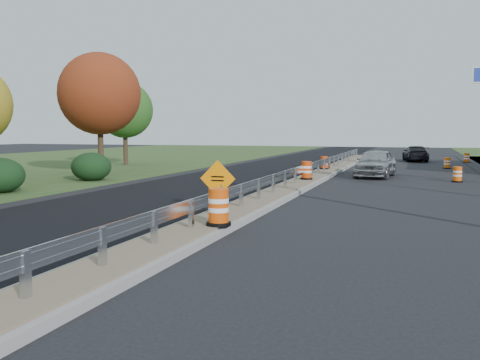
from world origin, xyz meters
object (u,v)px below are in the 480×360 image
(barrel_median_far, at_px, (324,163))
(barrel_shoulder_near, at_px, (457,175))
(barrel_median_mid, at_px, (306,171))
(car_silver, at_px, (376,163))
(caution_sign, at_px, (218,198))
(barrel_median_near, at_px, (219,208))
(barrel_shoulder_mid, at_px, (447,163))
(barrel_shoulder_far, at_px, (467,158))
(car_dark_far, at_px, (415,154))

(barrel_median_far, distance_m, barrel_shoulder_near, 8.57)
(barrel_median_mid, relative_size, car_silver, 0.19)
(caution_sign, xyz_separation_m, barrel_shoulder_near, (8.24, 13.16, -0.05))
(barrel_median_near, distance_m, barrel_shoulder_mid, 28.01)
(barrel_median_near, xyz_separation_m, barrel_median_mid, (-0.42, 13.50, -0.02))
(barrel_median_near, distance_m, barrel_shoulder_near, 18.23)
(barrel_median_mid, xyz_separation_m, car_silver, (2.96, 5.28, 0.14))
(caution_sign, relative_size, car_silver, 0.36)
(barrel_median_near, relative_size, barrel_shoulder_near, 1.19)
(caution_sign, relative_size, barrel_shoulder_mid, 2.17)
(caution_sign, xyz_separation_m, barrel_median_mid, (1.03, 9.75, 0.23))
(barrel_median_far, bearing_deg, caution_sign, -92.23)
(caution_sign, height_order, barrel_shoulder_far, caution_sign)
(barrel_shoulder_near, relative_size, car_dark_far, 0.17)
(barrel_shoulder_mid, relative_size, car_dark_far, 0.17)
(barrel_median_near, height_order, barrel_median_mid, barrel_median_near)
(barrel_shoulder_mid, bearing_deg, car_dark_far, 104.09)
(barrel_median_mid, bearing_deg, car_silver, 60.72)
(barrel_median_mid, bearing_deg, barrel_shoulder_far, 67.02)
(barrel_shoulder_near, distance_m, barrel_shoulder_mid, 10.26)
(barrel_shoulder_far, bearing_deg, barrel_median_near, -103.92)
(car_silver, bearing_deg, barrel_median_far, 152.78)
(barrel_median_mid, distance_m, car_silver, 6.05)
(barrel_median_mid, relative_size, barrel_shoulder_near, 1.13)
(caution_sign, distance_m, barrel_shoulder_near, 15.53)
(barrel_shoulder_near, bearing_deg, barrel_median_near, -111.88)
(caution_sign, height_order, barrel_shoulder_near, caution_sign)
(caution_sign, relative_size, barrel_median_far, 2.09)
(barrel_shoulder_mid, bearing_deg, barrel_median_far, -140.39)
(barrel_shoulder_near, distance_m, car_dark_far, 19.00)
(barrel_shoulder_far, bearing_deg, car_silver, -110.77)
(caution_sign, bearing_deg, barrel_median_far, 86.11)
(barrel_shoulder_near, relative_size, barrel_shoulder_far, 0.99)
(barrel_shoulder_far, distance_m, car_silver, 17.24)
(car_silver, bearing_deg, caution_sign, -99.32)
(barrel_shoulder_near, distance_m, car_silver, 4.67)
(caution_sign, xyz_separation_m, car_dark_far, (6.07, 32.04, 0.24))
(barrel_median_near, bearing_deg, car_silver, 82.31)
(barrel_shoulder_far, distance_m, car_dark_far, 4.13)
(barrel_median_mid, height_order, barrel_shoulder_far, barrel_median_mid)
(barrel_median_near, height_order, barrel_median_far, barrel_median_near)
(caution_sign, height_order, barrel_median_far, caution_sign)
(caution_sign, bearing_deg, barrel_shoulder_near, 56.27)
(barrel_shoulder_mid, xyz_separation_m, car_silver, (-4.25, -8.40, 0.43))
(barrel_shoulder_near, bearing_deg, car_silver, 156.35)
(car_silver, relative_size, car_dark_far, 1.03)
(barrel_shoulder_far, relative_size, car_silver, 0.17)
(barrel_shoulder_mid, relative_size, barrel_shoulder_far, 0.97)
(barrel_shoulder_near, height_order, car_silver, car_silver)
(barrel_median_mid, height_order, barrel_median_far, barrel_median_mid)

